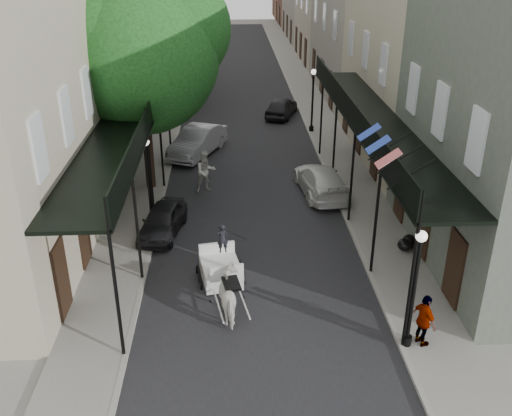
{
  "coord_description": "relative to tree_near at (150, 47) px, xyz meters",
  "views": [
    {
      "loc": [
        -0.9,
        -14.93,
        10.8
      ],
      "look_at": [
        0.06,
        4.25,
        1.6
      ],
      "focal_mm": 40.0,
      "sensor_mm": 36.0,
      "label": 1
    }
  ],
  "objects": [
    {
      "name": "car_left_mid",
      "position": [
        1.6,
        4.31,
        -5.73
      ],
      "size": [
        3.28,
        4.84,
        1.51
      ],
      "primitive_type": "imported",
      "rotation": [
        0.0,
        0.0,
        -0.41
      ],
      "color": "#A7A6AC",
      "rests_on": "ground"
    },
    {
      "name": "lamppost_right_near",
      "position": [
        8.3,
        -12.18,
        -4.44
      ],
      "size": [
        0.32,
        0.32,
        3.71
      ],
      "color": "black",
      "rests_on": "sidewalk_right"
    },
    {
      "name": "sidewalk_left",
      "position": [
        -0.8,
        9.82,
        -6.43
      ],
      "size": [
        2.2,
        90.0,
        0.12
      ],
      "primitive_type": "cube",
      "color": "gray",
      "rests_on": "ground"
    },
    {
      "name": "gallery_right",
      "position": [
        8.99,
        -3.2,
        -2.44
      ],
      "size": [
        2.2,
        18.05,
        4.88
      ],
      "color": "black",
      "rests_on": "sidewalk_right"
    },
    {
      "name": "carriage",
      "position": [
        2.87,
        -8.09,
        -5.52
      ],
      "size": [
        1.75,
        2.39,
        2.49
      ],
      "rotation": [
        0.0,
        0.0,
        0.18
      ],
      "color": "black",
      "rests_on": "ground"
    },
    {
      "name": "ground",
      "position": [
        4.2,
        -10.18,
        -6.49
      ],
      "size": [
        140.0,
        140.0,
        0.0
      ],
      "primitive_type": "plane",
      "color": "gray",
      "rests_on": "ground"
    },
    {
      "name": "trash_bags",
      "position": [
        9.91,
        -6.63,
        -6.14
      ],
      "size": [
        0.83,
        0.98,
        0.48
      ],
      "color": "black",
      "rests_on": "sidewalk_right"
    },
    {
      "name": "sidewalk_right",
      "position": [
        9.2,
        9.82,
        -6.43
      ],
      "size": [
        2.2,
        90.0,
        0.12
      ],
      "primitive_type": "cube",
      "color": "gray",
      "rests_on": "ground"
    },
    {
      "name": "tree_far",
      "position": [
        -0.05,
        14.0,
        -0.65
      ],
      "size": [
        6.45,
        6.0,
        8.61
      ],
      "color": "#382619",
      "rests_on": "sidewalk_left"
    },
    {
      "name": "car_right_near",
      "position": [
        7.47,
        -1.18,
        -5.84
      ],
      "size": [
        2.3,
        4.67,
        1.31
      ],
      "primitive_type": "imported",
      "rotation": [
        0.0,
        0.0,
        3.25
      ],
      "color": "silver",
      "rests_on": "ground"
    },
    {
      "name": "car_left_far",
      "position": [
        0.6,
        19.73,
        -5.86
      ],
      "size": [
        3.36,
        4.96,
        1.26
      ],
      "primitive_type": "imported",
      "rotation": [
        0.0,
        0.0,
        0.3
      ],
      "color": "black",
      "rests_on": "ground"
    },
    {
      "name": "pedestrian_sidewalk_left",
      "position": [
        -1.6,
        11.1,
        -5.47
      ],
      "size": [
        1.33,
        1.22,
        1.79
      ],
      "primitive_type": "imported",
      "rotation": [
        0.0,
        0.0,
        3.76
      ],
      "color": "gray",
      "rests_on": "sidewalk_left"
    },
    {
      "name": "car_left_near",
      "position": [
        0.6,
        -4.75,
        -5.9
      ],
      "size": [
        1.99,
        3.65,
        1.18
      ],
      "primitive_type": "imported",
      "rotation": [
        0.0,
        0.0,
        -0.18
      ],
      "color": "black",
      "rests_on": "ground"
    },
    {
      "name": "lamppost_left",
      "position": [
        0.1,
        -4.18,
        -4.44
      ],
      "size": [
        0.32,
        0.32,
        3.71
      ],
      "color": "black",
      "rests_on": "sidewalk_left"
    },
    {
      "name": "horse",
      "position": [
        3.29,
        -10.37,
        -5.74
      ],
      "size": [
        1.11,
        1.88,
        1.49
      ],
      "primitive_type": "imported",
      "rotation": [
        0.0,
        0.0,
        3.33
      ],
      "color": "silver",
      "rests_on": "ground"
    },
    {
      "name": "building_row_left",
      "position": [
        -4.4,
        19.82,
        -1.24
      ],
      "size": [
        5.0,
        80.0,
        10.5
      ],
      "primitive_type": "cube",
      "color": "#A79D86",
      "rests_on": "ground"
    },
    {
      "name": "tree_near",
      "position": [
        0.0,
        0.0,
        0.0
      ],
      "size": [
        7.31,
        6.8,
        9.63
      ],
      "color": "#382619",
      "rests_on": "sidewalk_left"
    },
    {
      "name": "car_right_far",
      "position": [
        6.8,
        11.34,
        -5.84
      ],
      "size": [
        2.68,
        4.11,
        1.3
      ],
      "primitive_type": "imported",
      "rotation": [
        0.0,
        0.0,
        2.82
      ],
      "color": "black",
      "rests_on": "ground"
    },
    {
      "name": "building_row_right",
      "position": [
        12.8,
        19.82,
        -1.24
      ],
      "size": [
        5.0,
        80.0,
        10.5
      ],
      "primitive_type": "cube",
      "color": "gray",
      "rests_on": "ground"
    },
    {
      "name": "gallery_left",
      "position": [
        -0.59,
        -3.2,
        -2.44
      ],
      "size": [
        2.2,
        18.05,
        4.88
      ],
      "color": "black",
      "rests_on": "sidewalk_left"
    },
    {
      "name": "road",
      "position": [
        4.2,
        9.82,
        -6.48
      ],
      "size": [
        8.0,
        90.0,
        0.01
      ],
      "primitive_type": "cube",
      "color": "black",
      "rests_on": "ground"
    },
    {
      "name": "lamppost_right_far",
      "position": [
        8.3,
        7.82,
        -4.44
      ],
      "size": [
        0.32,
        0.32,
        3.71
      ],
      "color": "black",
      "rests_on": "sidewalk_right"
    },
    {
      "name": "pedestrian_walking",
      "position": [
        2.2,
        -0.65,
        -5.5
      ],
      "size": [
        1.17,
        1.05,
        1.98
      ],
      "primitive_type": "imported",
      "rotation": [
        0.0,
        0.0,
        0.38
      ],
      "color": "#BBBAB0",
      "rests_on": "ground"
    },
    {
      "name": "pedestrian_sidewalk_right",
      "position": [
        8.73,
        -12.18,
        -5.55
      ],
      "size": [
        0.7,
        1.04,
        1.64
      ],
      "primitive_type": "imported",
      "rotation": [
        0.0,
        0.0,
        1.91
      ],
      "color": "gray",
      "rests_on": "sidewalk_right"
    }
  ]
}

